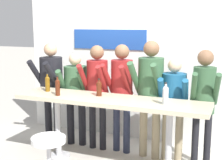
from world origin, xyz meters
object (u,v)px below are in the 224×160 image
Objects in this scene: tasting_table at (109,107)px; person_far_left at (51,82)px; wine_bottle_0 at (58,87)px; wine_bottle_3 at (47,83)px; person_center_left at (97,86)px; wine_bottle_1 at (166,94)px; wine_bottle_2 at (99,88)px; person_center_right at (150,87)px; person_right at (174,99)px; person_far_right at (204,95)px; person_left at (76,89)px; bar_stool at (49,153)px; person_center at (121,86)px.

person_far_left reaches higher than tasting_table.
wine_bottle_0 is 0.37m from wine_bottle_3.
person_center_left is 5.89× the size of wine_bottle_1.
person_center_left reaches higher than wine_bottle_1.
wine_bottle_2 is (1.16, -0.48, 0.07)m from person_far_left.
person_right is (0.36, 0.04, -0.17)m from person_center_right.
person_far_right is at bearing 10.35° from wine_bottle_3.
wine_bottle_0 is (0.09, -0.71, 0.19)m from person_left.
person_right is 6.13× the size of wine_bottle_2.
wine_bottle_1 is at bearing -6.67° from wine_bottle_2.
bar_stool is at bearing -140.78° from person_right.
wine_bottle_0 is at bearing -116.78° from person_center_left.
person_far_left is 1.33m from person_center.
person_center_left is at bearing 130.14° from tasting_table.
person_center is 1.05m from wine_bottle_1.
wine_bottle_1 is 1.02× the size of wine_bottle_3.
tasting_table is at bearing -79.64° from person_center.
wine_bottle_3 is (-0.22, -0.51, 0.19)m from person_left.
person_right reaches higher than tasting_table.
person_far_right is 2.39m from wine_bottle_3.
person_left is at bearing 104.84° from bar_stool.
person_center_left is at bearing 118.72° from wine_bottle_2.
person_center is at bearing 70.87° from bar_stool.
person_center_left is (0.06, 1.35, 0.66)m from bar_stool.
tasting_table is 9.53× the size of wine_bottle_1.
wine_bottle_1 is at bearing -4.98° from person_far_left.
person_right reaches higher than wine_bottle_1.
bar_stool is 2.20× the size of wine_bottle_0.
tasting_table is 0.72m from person_center_left.
wine_bottle_3 is (-1.55, -0.47, 0.03)m from person_center_right.
person_left is 0.44m from person_center_left.
person_center_right reaches higher than person_far_left.
wine_bottle_0 is at bearing -31.93° from wine_bottle_3.
person_far_right is at bearing 8.84° from person_far_left.
person_center_right is at bearing 34.65° from wine_bottle_2.
person_center_left is (0.43, -0.04, 0.11)m from person_left.
person_center_right is (0.91, -0.00, 0.05)m from person_center_left.
wine_bottle_1 is (1.70, -0.61, 0.19)m from person_left.
person_right reaches higher than wine_bottle_2.
wine_bottle_3 reaches higher than tasting_table.
person_right is at bearing 23.78° from wine_bottle_0.
wine_bottle_0 is (-1.24, -0.67, 0.03)m from person_center_right.
person_center_left reaches higher than bar_stool.
person_left reaches higher than wine_bottle_3.
person_center is 1.02× the size of person_far_right.
person_right is at bearing -7.80° from person_left.
wine_bottle_0 is at bearing -159.92° from wine_bottle_2.
wine_bottle_1 is at bearing -48.99° from person_center_right.
person_center is 6.86× the size of wine_bottle_2.
person_center is 0.86m from person_right.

